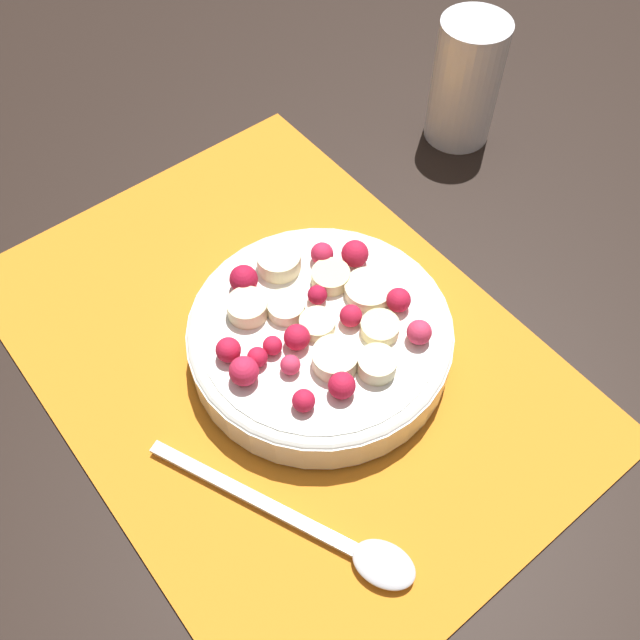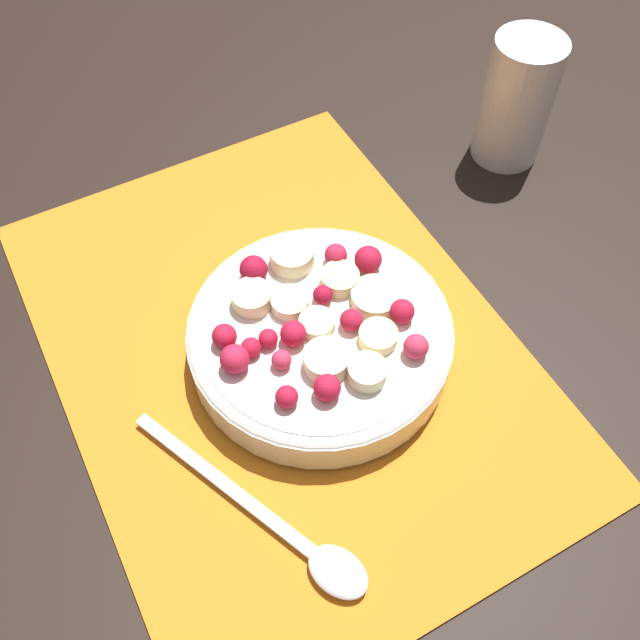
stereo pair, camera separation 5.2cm
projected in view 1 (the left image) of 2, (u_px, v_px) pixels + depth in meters
name	position (u px, v px, depth m)	size (l,w,h in m)	color
ground_plane	(282.00, 353.00, 0.55)	(3.00, 3.00, 0.00)	black
placemat	(281.00, 351.00, 0.55)	(0.46, 0.33, 0.01)	orange
fruit_bowl	(320.00, 334.00, 0.53)	(0.20, 0.20, 0.05)	silver
spoon	(333.00, 539.00, 0.46)	(0.19, 0.10, 0.01)	silver
drinking_glass	(466.00, 82.00, 0.65)	(0.06, 0.06, 0.12)	white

